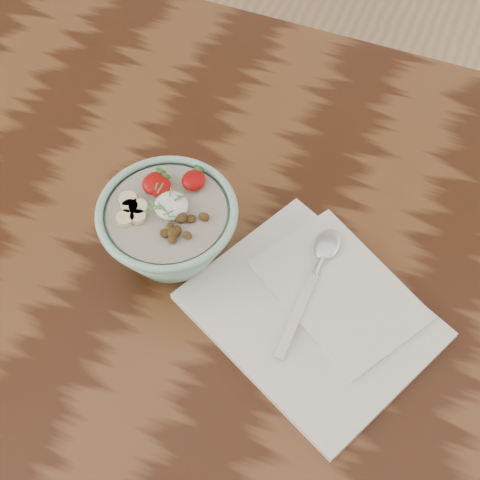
{
  "coord_description": "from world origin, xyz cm",
  "views": [
    {
      "loc": [
        11.43,
        -45.01,
        149.34
      ],
      "look_at": [
        -4.21,
        -5.77,
        85.3
      ],
      "focal_mm": 50.0,
      "sensor_mm": 36.0,
      "label": 1
    }
  ],
  "objects": [
    {
      "name": "table",
      "position": [
        0.0,
        0.0,
        65.7
      ],
      "size": [
        160.0,
        90.0,
        75.0
      ],
      "color": "#371A0D",
      "rests_on": "ground"
    },
    {
      "name": "breakfast_bowl",
      "position": [
        -14.16,
        -4.6,
        80.83
      ],
      "size": [
        17.24,
        17.24,
        11.41
      ],
      "rotation": [
        0.0,
        0.0,
        -0.43
      ],
      "color": "#94C7B2",
      "rests_on": "table"
    },
    {
      "name": "napkin",
      "position": [
        6.17,
        -5.99,
        75.71
      ],
      "size": [
        34.57,
        32.12,
        1.7
      ],
      "rotation": [
        0.0,
        0.0,
        -0.45
      ],
      "color": "white",
      "rests_on": "table"
    },
    {
      "name": "spoon",
      "position": [
        4.44,
        0.01,
        77.13
      ],
      "size": [
        3.45,
        19.67,
        1.03
      ],
      "rotation": [
        0.0,
        0.0,
        -0.03
      ],
      "color": "silver",
      "rests_on": "napkin"
    }
  ]
}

